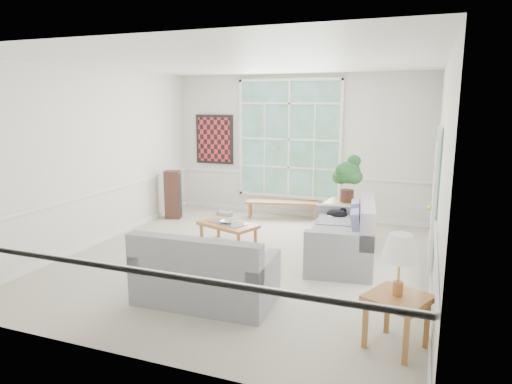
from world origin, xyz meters
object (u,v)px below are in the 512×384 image
loveseat_right (341,230)px  side_table (396,322)px  coffee_table (228,234)px  end_table (343,218)px  loveseat_front (206,267)px

loveseat_right → side_table: loveseat_right is taller
loveseat_right → side_table: size_ratio=3.28×
coffee_table → side_table: (2.97, -2.48, 0.09)m
end_table → loveseat_right: bearing=-81.1°
side_table → loveseat_right: bearing=112.7°
loveseat_right → end_table: (-0.22, 1.42, -0.18)m
loveseat_right → side_table: 2.58m
coffee_table → side_table: bearing=-20.3°
loveseat_right → coffee_table: size_ratio=1.80×
loveseat_right → loveseat_front: 2.44m
end_table → side_table: 3.98m
loveseat_front → coffee_table: loveseat_front is taller
end_table → side_table: end_table is taller
end_table → loveseat_front: bearing=-106.9°
loveseat_right → side_table: bearing=-75.1°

